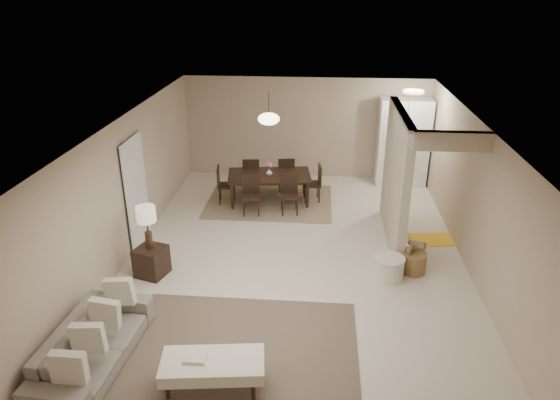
# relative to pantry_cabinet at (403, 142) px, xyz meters

# --- Properties ---
(floor) EXTENTS (9.00, 9.00, 0.00)m
(floor) POSITION_rel_pantry_cabinet_xyz_m (-2.35, -4.15, -1.05)
(floor) COLOR beige
(floor) RESTS_ON ground
(ceiling) EXTENTS (9.00, 9.00, 0.00)m
(ceiling) POSITION_rel_pantry_cabinet_xyz_m (-2.35, -4.15, 1.45)
(ceiling) COLOR white
(ceiling) RESTS_ON back_wall
(back_wall) EXTENTS (6.00, 0.00, 6.00)m
(back_wall) POSITION_rel_pantry_cabinet_xyz_m (-2.35, 0.35, 0.20)
(back_wall) COLOR #BBA88D
(back_wall) RESTS_ON floor
(left_wall) EXTENTS (0.00, 9.00, 9.00)m
(left_wall) POSITION_rel_pantry_cabinet_xyz_m (-5.35, -4.15, 0.20)
(left_wall) COLOR #BBA88D
(left_wall) RESTS_ON floor
(right_wall) EXTENTS (0.00, 9.00, 9.00)m
(right_wall) POSITION_rel_pantry_cabinet_xyz_m (0.65, -4.15, 0.20)
(right_wall) COLOR #BBA88D
(right_wall) RESTS_ON floor
(partition) EXTENTS (0.15, 2.50, 2.50)m
(partition) POSITION_rel_pantry_cabinet_xyz_m (-0.55, -2.90, 0.20)
(partition) COLOR #BBA88D
(partition) RESTS_ON floor
(doorway) EXTENTS (0.04, 0.90, 2.04)m
(doorway) POSITION_rel_pantry_cabinet_xyz_m (-5.32, -3.55, -0.03)
(doorway) COLOR black
(doorway) RESTS_ON floor
(pantry_cabinet) EXTENTS (1.20, 0.55, 2.10)m
(pantry_cabinet) POSITION_rel_pantry_cabinet_xyz_m (0.00, 0.00, 0.00)
(pantry_cabinet) COLOR white
(pantry_cabinet) RESTS_ON floor
(flush_light) EXTENTS (0.44, 0.44, 0.05)m
(flush_light) POSITION_rel_pantry_cabinet_xyz_m (-0.05, -0.95, 1.41)
(flush_light) COLOR white
(flush_light) RESTS_ON ceiling
(living_rug) EXTENTS (3.20, 3.20, 0.01)m
(living_rug) POSITION_rel_pantry_cabinet_xyz_m (-2.97, -6.81, -1.04)
(living_rug) COLOR brown
(living_rug) RESTS_ON floor
(sofa) EXTENTS (2.12, 0.94, 0.61)m
(sofa) POSITION_rel_pantry_cabinet_xyz_m (-4.80, -6.81, -0.75)
(sofa) COLOR gray
(sofa) RESTS_ON floor
(ottoman_bench) EXTENTS (1.30, 0.72, 0.44)m
(ottoman_bench) POSITION_rel_pantry_cabinet_xyz_m (-3.17, -7.11, -0.69)
(ottoman_bench) COLOR white
(ottoman_bench) RESTS_ON living_rug
(side_table) EXTENTS (0.58, 0.58, 0.51)m
(side_table) POSITION_rel_pantry_cabinet_xyz_m (-4.75, -4.63, -0.79)
(side_table) COLOR black
(side_table) RESTS_ON floor
(table_lamp) EXTENTS (0.32, 0.32, 0.76)m
(table_lamp) POSITION_rel_pantry_cabinet_xyz_m (-4.75, -4.63, 0.02)
(table_lamp) COLOR #44341D
(table_lamp) RESTS_ON side_table
(round_pouf) EXTENTS (0.51, 0.51, 0.40)m
(round_pouf) POSITION_rel_pantry_cabinet_xyz_m (-0.76, -4.41, -0.85)
(round_pouf) COLOR white
(round_pouf) RESTS_ON floor
(wicker_basket) EXTENTS (0.57, 0.57, 0.37)m
(wicker_basket) POSITION_rel_pantry_cabinet_xyz_m (-0.31, -4.15, -0.87)
(wicker_basket) COLOR brown
(wicker_basket) RESTS_ON floor
(dining_rug) EXTENTS (2.80, 2.10, 0.01)m
(dining_rug) POSITION_rel_pantry_cabinet_xyz_m (-3.08, -1.40, -1.04)
(dining_rug) COLOR #826E51
(dining_rug) RESTS_ON floor
(dining_table) EXTENTS (1.95, 1.25, 0.64)m
(dining_table) POSITION_rel_pantry_cabinet_xyz_m (-3.08, -1.40, -0.73)
(dining_table) COLOR black
(dining_table) RESTS_ON dining_rug
(dining_chairs) EXTENTS (2.33, 1.80, 0.86)m
(dining_chairs) POSITION_rel_pantry_cabinet_xyz_m (-3.08, -1.40, -0.62)
(dining_chairs) COLOR black
(dining_chairs) RESTS_ON dining_rug
(vase) EXTENTS (0.18, 0.18, 0.14)m
(vase) POSITION_rel_pantry_cabinet_xyz_m (-3.08, -1.40, -0.34)
(vase) COLOR white
(vase) RESTS_ON dining_table
(yellow_mat) EXTENTS (0.95, 0.66, 0.01)m
(yellow_mat) POSITION_rel_pantry_cabinet_xyz_m (0.26, -2.95, -1.04)
(yellow_mat) COLOR yellow
(yellow_mat) RESTS_ON floor
(pendant_light) EXTENTS (0.46, 0.46, 0.71)m
(pendant_light) POSITION_rel_pantry_cabinet_xyz_m (-3.08, -1.40, 0.87)
(pendant_light) COLOR #44341D
(pendant_light) RESTS_ON ceiling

